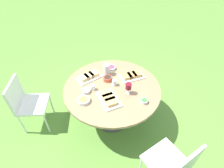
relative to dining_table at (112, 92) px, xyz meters
name	(u,v)px	position (x,y,z in m)	size (l,w,h in m)	color
ground_plane	(112,119)	(0.00, 0.00, -0.64)	(40.00, 40.00, 0.00)	#5B8C38
dining_table	(112,92)	(0.00, 0.00, 0.00)	(1.40, 1.40, 0.74)	#4C4C51
chair_near_left	(26,101)	(1.29, 0.05, -0.11)	(0.44, 0.46, 0.89)	silver
chair_near_right	(173,164)	(-0.64, 1.03, -0.11)	(0.60, 0.59, 0.89)	silver
water_pitcher	(107,69)	(0.07, -0.31, 0.20)	(0.11, 0.10, 0.18)	silver
wine_glass	(128,87)	(-0.22, 0.13, 0.23)	(0.08, 0.08, 0.17)	silver
platter_bread_main	(89,76)	(0.34, -0.21, 0.14)	(0.41, 0.37, 0.08)	white
platter_charcuterie	(132,76)	(-0.31, -0.22, 0.13)	(0.41, 0.31, 0.06)	white
platter_sandwich_side	(109,98)	(0.05, 0.25, 0.13)	(0.35, 0.43, 0.06)	white
bowl_fries	(84,100)	(0.38, 0.28, 0.13)	(0.17, 0.17, 0.05)	silver
bowl_salad	(144,101)	(-0.42, 0.31, 0.13)	(0.10, 0.10, 0.04)	silver
bowl_olives	(108,78)	(0.06, -0.16, 0.14)	(0.13, 0.13, 0.06)	#B74733
bowl_dip_red	(111,68)	(0.01, -0.44, 0.13)	(0.15, 0.15, 0.04)	silver
bowl_dip_cream	(86,91)	(0.37, 0.10, 0.13)	(0.12, 0.12, 0.05)	silver
cup_water_near	(93,87)	(0.27, 0.05, 0.15)	(0.06, 0.06, 0.09)	silver
cup_water_far	(114,83)	(-0.03, -0.04, 0.15)	(0.06, 0.06, 0.10)	silver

